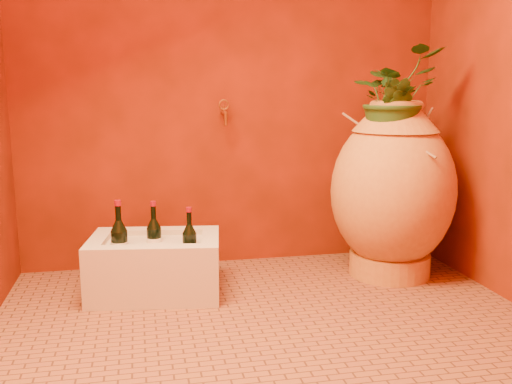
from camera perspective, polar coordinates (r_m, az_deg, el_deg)
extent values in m
plane|color=brown|center=(2.66, 1.44, -13.14)|extent=(2.50, 2.50, 0.00)
cube|color=#511A04|center=(3.42, -2.39, 13.60)|extent=(2.50, 0.02, 2.50)
cylinder|color=#C28736|center=(3.39, 13.19, -6.96)|extent=(0.53, 0.53, 0.13)
ellipsoid|color=#C28736|center=(3.29, 13.50, 0.08)|extent=(0.81, 0.81, 0.87)
cone|color=#C28736|center=(3.24, 13.80, 7.06)|extent=(0.55, 0.55, 0.13)
torus|color=#C28736|center=(3.24, 13.86, 8.40)|extent=(0.34, 0.34, 0.05)
cylinder|color=olive|center=(3.17, 12.78, 4.83)|extent=(0.37, 0.38, 0.31)
cylinder|color=olive|center=(3.13, 14.35, 5.39)|extent=(0.20, 0.42, 0.19)
cylinder|color=olive|center=(3.22, 15.98, 5.78)|extent=(0.29, 0.25, 0.26)
cube|color=beige|center=(3.03, -10.03, -7.51)|extent=(0.71, 0.53, 0.28)
cube|color=beige|center=(3.16, -10.23, -3.87)|extent=(0.66, 0.18, 0.03)
cube|color=beige|center=(2.81, -10.01, -5.67)|extent=(0.66, 0.18, 0.03)
cube|color=beige|center=(2.99, -15.63, -4.91)|extent=(0.12, 0.28, 0.03)
cube|color=beige|center=(3.00, -4.64, -4.48)|extent=(0.12, 0.28, 0.03)
cylinder|color=black|center=(3.00, -10.12, -5.23)|extent=(0.07, 0.07, 0.18)
cone|color=black|center=(2.98, -10.19, -3.12)|extent=(0.07, 0.07, 0.05)
cylinder|color=black|center=(2.96, -10.23, -2.00)|extent=(0.03, 0.03, 0.07)
cylinder|color=maroon|center=(2.95, -10.26, -1.15)|extent=(0.03, 0.03, 0.02)
cylinder|color=silver|center=(3.00, -10.12, -5.23)|extent=(0.08, 0.08, 0.08)
cylinder|color=black|center=(2.91, -6.64, -5.76)|extent=(0.07, 0.07, 0.17)
cone|color=black|center=(2.88, -6.69, -3.69)|extent=(0.07, 0.07, 0.05)
cylinder|color=black|center=(2.87, -6.71, -2.59)|extent=(0.02, 0.02, 0.07)
cylinder|color=maroon|center=(2.86, -6.73, -1.76)|extent=(0.03, 0.03, 0.02)
cylinder|color=silver|center=(2.91, -6.64, -5.76)|extent=(0.07, 0.07, 0.08)
cylinder|color=black|center=(2.92, -13.46, -5.66)|extent=(0.08, 0.08, 0.19)
cone|color=black|center=(2.89, -13.57, -3.29)|extent=(0.08, 0.08, 0.05)
cylinder|color=black|center=(2.87, -13.62, -2.03)|extent=(0.03, 0.03, 0.08)
cylinder|color=maroon|center=(2.86, -13.67, -1.08)|extent=(0.03, 0.03, 0.03)
cylinder|color=silver|center=(2.92, -13.46, -5.66)|extent=(0.09, 0.09, 0.09)
cylinder|color=olive|center=(3.35, -3.23, 7.95)|extent=(0.02, 0.12, 0.02)
cylinder|color=olive|center=(3.29, -3.06, 7.29)|extent=(0.02, 0.02, 0.07)
torus|color=olive|center=(3.35, -3.23, 8.70)|extent=(0.06, 0.01, 0.06)
cylinder|color=olive|center=(3.35, -3.23, 8.33)|extent=(0.01, 0.01, 0.04)
imported|color=#214819|center=(3.22, 13.64, 9.24)|extent=(0.59, 0.56, 0.53)
imported|color=#214819|center=(3.14, 13.46, 7.56)|extent=(0.27, 0.26, 0.38)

